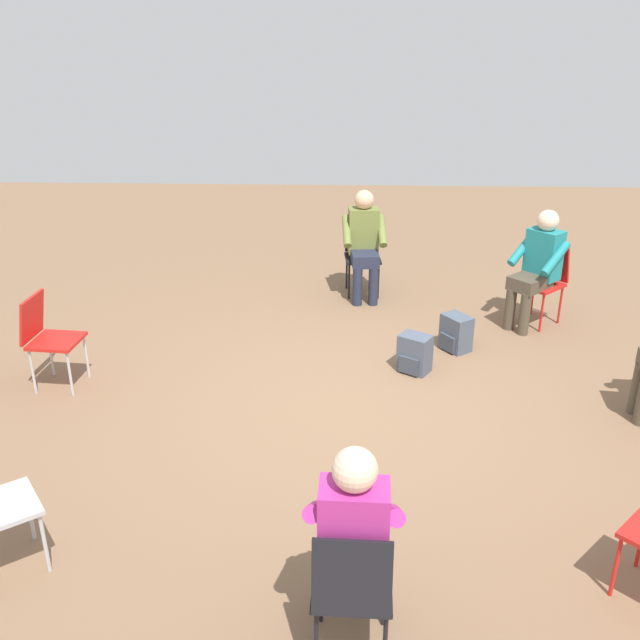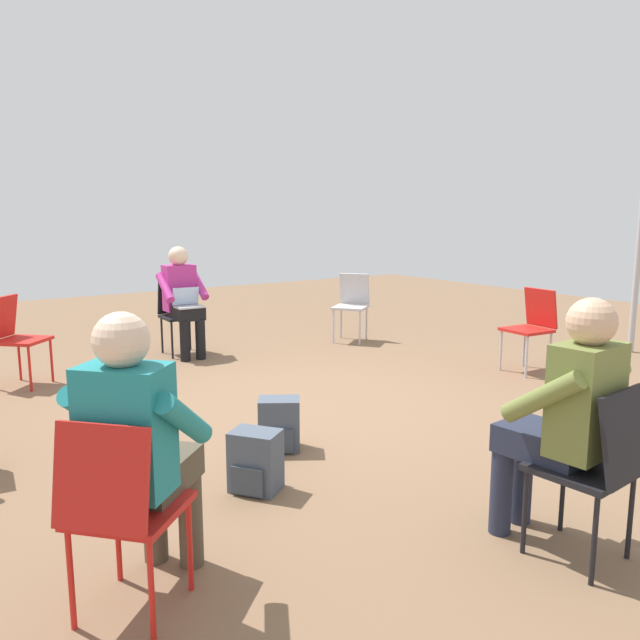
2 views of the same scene
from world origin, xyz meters
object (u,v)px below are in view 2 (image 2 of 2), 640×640
(chair_southeast, at_px, (120,504))
(person_in_olive, at_px, (566,411))
(chair_southwest, at_px, (15,334))
(person_with_laptop, at_px, (183,296))
(chair_west, at_px, (178,311))
(backpack_near_laptop_user, at_px, (256,464))
(chair_north, at_px, (532,324))
(chair_east, at_px, (597,462))
(chair_northwest, at_px, (352,302))
(person_in_teal, at_px, (139,440))
(backpack_by_empty_chair, at_px, (279,427))

(chair_southeast, relative_size, person_in_olive, 0.69)
(chair_southwest, xyz_separation_m, person_with_laptop, (-0.28, 1.78, 0.20))
(chair_west, height_order, backpack_near_laptop_user, chair_west)
(chair_southeast, bearing_deg, person_with_laptop, 112.11)
(chair_north, relative_size, chair_southwest, 1.00)
(chair_east, bearing_deg, person_with_laptop, 83.86)
(chair_west, height_order, chair_east, same)
(chair_northwest, bearing_deg, chair_west, 38.03)
(chair_southwest, xyz_separation_m, person_in_teal, (3.90, -0.14, 0.20))
(chair_west, bearing_deg, backpack_near_laptop_user, 76.23)
(chair_southwest, bearing_deg, chair_east, 62.86)
(chair_southeast, xyz_separation_m, backpack_near_laptop_user, (-0.75, 1.01, -0.34))
(person_with_laptop, bearing_deg, chair_southwest, 10.85)
(backpack_near_laptop_user, bearing_deg, person_in_olive, 32.38)
(chair_east, bearing_deg, backpack_near_laptop_user, 115.33)
(chair_west, distance_m, chair_north, 3.89)
(chair_east, bearing_deg, person_in_teal, 147.87)
(chair_northwest, height_order, person_in_teal, person_in_teal)
(chair_southeast, bearing_deg, chair_southwest, 133.83)
(chair_southeast, distance_m, chair_west, 4.91)
(person_with_laptop, bearing_deg, chair_southeast, 66.45)
(chair_north, xyz_separation_m, person_with_laptop, (-2.69, -2.65, 0.20))
(chair_northwest, relative_size, person_with_laptop, 0.69)
(chair_west, distance_m, person_in_teal, 4.76)
(chair_north, xyz_separation_m, chair_northwest, (-2.30, -0.54, 0.00))
(chair_southwest, height_order, chair_northwest, same)
(chair_southwest, relative_size, backpack_by_empty_chair, 2.36)
(chair_northwest, bearing_deg, chair_southeast, 96.20)
(chair_southwest, relative_size, chair_northwest, 1.00)
(chair_southeast, height_order, person_in_olive, person_in_olive)
(chair_southwest, height_order, chair_east, same)
(person_in_teal, distance_m, person_in_olive, 1.93)
(person_in_olive, height_order, backpack_near_laptop_user, person_in_olive)
(chair_north, height_order, backpack_by_empty_chair, chair_north)
(person_in_olive, relative_size, backpack_near_laptop_user, 3.44)
(chair_east, relative_size, person_with_laptop, 0.69)
(chair_east, bearing_deg, chair_west, 83.84)
(person_in_teal, relative_size, backpack_near_laptop_user, 3.44)
(chair_southwest, height_order, person_in_olive, person_in_olive)
(chair_west, xyz_separation_m, backpack_by_empty_chair, (3.24, -0.60, -0.34))
(chair_west, xyz_separation_m, backpack_near_laptop_user, (3.72, -1.05, -0.34))
(chair_northwest, relative_size, chair_east, 1.00)
(chair_east, distance_m, person_in_olive, 0.26)
(chair_north, height_order, chair_southwest, same)
(chair_southeast, bearing_deg, backpack_near_laptop_user, 84.18)
(person_in_teal, bearing_deg, chair_east, 20.08)
(person_in_teal, bearing_deg, person_with_laptop, 112.90)
(person_in_teal, xyz_separation_m, backpack_near_laptop_user, (-0.63, 0.88, -0.54))
(chair_north, relative_size, person_with_laptop, 0.69)
(chair_northwest, distance_m, person_in_olive, 5.09)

